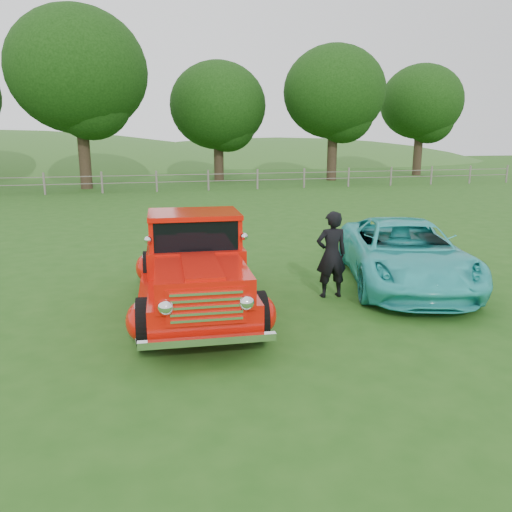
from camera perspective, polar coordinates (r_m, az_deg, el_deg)
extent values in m
plane|color=#225115|center=(8.11, 0.34, -8.34)|extent=(140.00, 140.00, 0.00)
ellipsoid|color=#326625|center=(73.00, 2.49, 7.89)|extent=(72.00, 52.00, 14.00)
cube|color=slate|center=(29.43, -11.29, 8.27)|extent=(48.00, 0.04, 0.04)
cube|color=slate|center=(29.40, -11.33, 9.05)|extent=(48.00, 0.04, 0.04)
cylinder|color=#312418|center=(32.33, -19.07, 11.56)|extent=(0.70, 0.70, 4.84)
ellipsoid|color=black|center=(32.55, -19.69, 19.31)|extent=(8.00, 8.00, 7.20)
cylinder|color=#312418|center=(36.95, -4.29, 11.51)|extent=(0.70, 0.70, 3.74)
ellipsoid|color=black|center=(37.00, -4.38, 16.78)|extent=(6.80, 6.80, 6.12)
cylinder|color=#312418|center=(37.42, 8.70, 11.92)|extent=(0.70, 0.70, 4.40)
ellipsoid|color=black|center=(37.54, 8.92, 18.03)|extent=(7.20, 7.20, 6.48)
cylinder|color=#312418|center=(44.34, 18.02, 11.48)|extent=(0.70, 0.70, 4.18)
ellipsoid|color=black|center=(44.42, 18.38, 16.38)|extent=(6.60, 6.60, 5.94)
cylinder|color=black|center=(7.46, -12.55, -7.50)|extent=(0.30, 0.78, 0.76)
cylinder|color=black|center=(7.57, 0.19, -6.85)|extent=(0.30, 0.78, 0.76)
cylinder|color=black|center=(10.42, -12.06, -1.51)|extent=(0.30, 0.78, 0.76)
cylinder|color=black|center=(10.50, -2.98, -1.11)|extent=(0.30, 0.78, 0.76)
cube|color=red|center=(8.88, -6.97, -2.54)|extent=(1.92, 4.72, 0.44)
ellipsoid|color=red|center=(7.45, -13.10, -7.23)|extent=(0.47, 0.78, 0.54)
ellipsoid|color=red|center=(7.57, 0.71, -6.53)|extent=(0.47, 0.78, 0.54)
ellipsoid|color=red|center=(10.42, -12.46, -1.31)|extent=(0.47, 0.78, 0.54)
ellipsoid|color=red|center=(10.50, -2.60, -0.88)|extent=(0.47, 0.78, 0.54)
cube|color=red|center=(7.29, -6.24, -2.87)|extent=(1.45, 1.70, 0.42)
cube|color=red|center=(8.68, -7.00, -0.12)|extent=(1.70, 1.47, 0.44)
cube|color=black|center=(8.59, -7.09, 2.94)|extent=(1.53, 1.23, 0.50)
cube|color=red|center=(8.54, -7.14, 4.78)|extent=(1.61, 1.34, 0.08)
cube|color=red|center=(10.11, -7.53, 1.53)|extent=(1.33, 2.04, 0.45)
cube|color=white|center=(6.55, -5.66, -5.81)|extent=(1.07, 0.18, 0.50)
cube|color=white|center=(6.62, -5.49, -9.62)|extent=(1.81, 0.24, 0.10)
cube|color=white|center=(11.26, -7.76, -0.02)|extent=(1.71, 0.24, 0.10)
imported|color=#2FBFBC|center=(10.80, 16.57, 0.32)|extent=(3.58, 5.25, 1.33)
imported|color=black|center=(9.59, 8.61, 0.16)|extent=(0.63, 0.43, 1.67)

